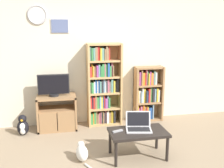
% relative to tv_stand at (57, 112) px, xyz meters
% --- Properties ---
extents(wall_back, '(7.08, 0.09, 2.60)m').
position_rel_tv_stand_xyz_m(wall_back, '(0.85, 0.29, 0.98)').
color(wall_back, beige).
rests_on(wall_back, ground_plane).
extents(tv_stand, '(0.72, 0.45, 0.65)m').
position_rel_tv_stand_xyz_m(tv_stand, '(0.00, 0.00, 0.00)').
color(tv_stand, '#9E754C').
rests_on(tv_stand, ground_plane).
extents(television, '(0.57, 0.18, 0.41)m').
position_rel_tv_stand_xyz_m(television, '(-0.04, 0.01, 0.53)').
color(television, black).
rests_on(television, tv_stand).
extents(bookshelf_tall, '(0.66, 0.32, 1.60)m').
position_rel_tv_stand_xyz_m(bookshelf_tall, '(0.90, 0.11, 0.46)').
color(bookshelf_tall, tan).
rests_on(bookshelf_tall, ground_plane).
extents(bookshelf_short, '(0.58, 0.26, 1.12)m').
position_rel_tv_stand_xyz_m(bookshelf_short, '(1.83, 0.13, 0.23)').
color(bookshelf_short, '#9E754C').
rests_on(bookshelf_short, ground_plane).
extents(coffee_table, '(0.84, 0.50, 0.41)m').
position_rel_tv_stand_xyz_m(coffee_table, '(1.17, -1.36, 0.04)').
color(coffee_table, black).
rests_on(coffee_table, ground_plane).
extents(laptop, '(0.42, 0.35, 0.26)m').
position_rel_tv_stand_xyz_m(laptop, '(1.20, -1.30, 0.15)').
color(laptop, silver).
rests_on(laptop, coffee_table).
extents(remote_near_laptop, '(0.17, 0.09, 0.02)m').
position_rel_tv_stand_xyz_m(remote_near_laptop, '(0.87, -1.32, 0.10)').
color(remote_near_laptop, '#99999E').
rests_on(remote_near_laptop, coffee_table).
extents(cat, '(0.22, 0.48, 0.26)m').
position_rel_tv_stand_xyz_m(cat, '(0.35, -1.28, -0.21)').
color(cat, white).
rests_on(cat, ground_plane).
extents(penguin_figurine, '(0.20, 0.18, 0.38)m').
position_rel_tv_stand_xyz_m(penguin_figurine, '(-0.61, -0.17, -0.15)').
color(penguin_figurine, black).
rests_on(penguin_figurine, ground_plane).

